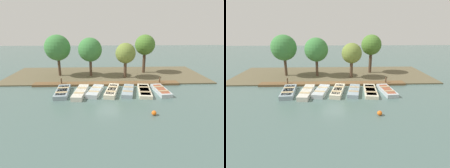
% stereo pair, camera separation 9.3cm
% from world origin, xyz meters
% --- Properties ---
extents(ground_plane, '(80.00, 80.00, 0.00)m').
position_xyz_m(ground_plane, '(0.00, 0.00, 0.00)').
color(ground_plane, '#4C6660').
extents(shore_bank, '(8.00, 24.00, 0.13)m').
position_xyz_m(shore_bank, '(-5.00, 0.00, 0.07)').
color(shore_bank, brown).
rests_on(shore_bank, ground_plane).
extents(dock_walkway, '(1.06, 15.47, 0.23)m').
position_xyz_m(dock_walkway, '(-1.23, 0.00, 0.11)').
color(dock_walkway, brown).
rests_on(dock_walkway, ground_plane).
extents(rowboat_0, '(3.29, 1.39, 0.41)m').
position_xyz_m(rowboat_0, '(1.25, -4.12, 0.20)').
color(rowboat_0, '#8C9EA8').
rests_on(rowboat_0, ground_plane).
extents(rowboat_1, '(3.51, 1.27, 0.44)m').
position_xyz_m(rowboat_1, '(1.48, -2.42, 0.22)').
color(rowboat_1, beige).
rests_on(rowboat_1, ground_plane).
extents(rowboat_2, '(3.08, 1.63, 0.41)m').
position_xyz_m(rowboat_2, '(1.22, -1.08, 0.21)').
color(rowboat_2, '#B2BCC1').
rests_on(rowboat_2, ground_plane).
extents(rowboat_3, '(3.40, 1.59, 0.42)m').
position_xyz_m(rowboat_3, '(1.20, 0.47, 0.21)').
color(rowboat_3, beige).
rests_on(rowboat_3, ground_plane).
extents(rowboat_4, '(3.21, 1.56, 0.36)m').
position_xyz_m(rowboat_4, '(1.14, 2.01, 0.18)').
color(rowboat_4, '#8C9EA8').
rests_on(rowboat_4, ground_plane).
extents(rowboat_5, '(3.52, 1.51, 0.34)m').
position_xyz_m(rowboat_5, '(1.22, 3.56, 0.16)').
color(rowboat_5, beige).
rests_on(rowboat_5, ground_plane).
extents(rowboat_6, '(3.13, 1.32, 0.37)m').
position_xyz_m(rowboat_6, '(1.18, 5.15, 0.18)').
color(rowboat_6, '#B2BCC1').
rests_on(rowboat_6, ground_plane).
extents(mooring_post_near, '(0.13, 0.13, 0.84)m').
position_xyz_m(mooring_post_near, '(-1.13, -4.77, 0.42)').
color(mooring_post_near, brown).
rests_on(mooring_post_near, ground_plane).
extents(mooring_post_far, '(0.13, 0.13, 0.84)m').
position_xyz_m(mooring_post_far, '(-1.13, 5.70, 0.42)').
color(mooring_post_far, brown).
rests_on(mooring_post_far, ground_plane).
extents(buoy, '(0.35, 0.35, 0.35)m').
position_xyz_m(buoy, '(5.63, 3.29, 0.17)').
color(buoy, orange).
rests_on(buoy, ground_plane).
extents(park_tree_far_left, '(3.03, 3.03, 5.06)m').
position_xyz_m(park_tree_far_left, '(-4.63, -5.76, 3.52)').
color(park_tree_far_left, '#4C3828').
rests_on(park_tree_far_left, ground_plane).
extents(park_tree_left, '(2.80, 2.80, 4.74)m').
position_xyz_m(park_tree_left, '(-4.28, -1.89, 3.32)').
color(park_tree_left, '#4C3828').
rests_on(park_tree_left, ground_plane).
extents(park_tree_center, '(2.33, 2.33, 4.20)m').
position_xyz_m(park_tree_center, '(-3.44, 2.22, 2.99)').
color(park_tree_center, '#4C3828').
rests_on(park_tree_center, ground_plane).
extents(park_tree_right, '(2.53, 2.53, 5.00)m').
position_xyz_m(park_tree_right, '(-5.72, 4.92, 3.67)').
color(park_tree_right, '#4C3828').
rests_on(park_tree_right, ground_plane).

